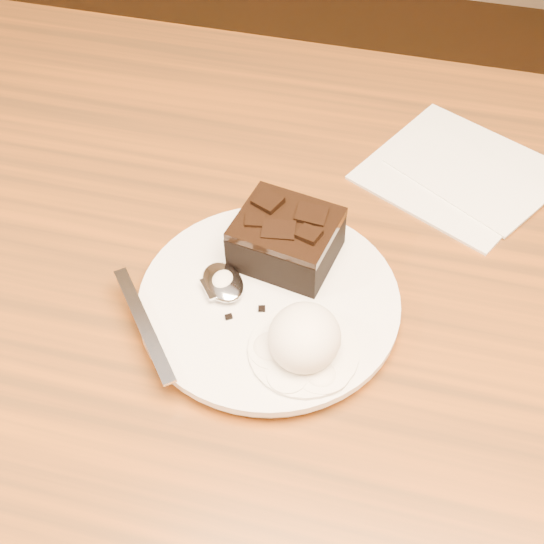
% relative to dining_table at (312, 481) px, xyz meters
% --- Properties ---
extents(dining_table, '(1.20, 0.80, 0.75)m').
position_rel_dining_table_xyz_m(dining_table, '(0.00, 0.00, 0.00)').
color(dining_table, '#4D2E14').
rests_on(dining_table, floor).
extents(plate, '(0.22, 0.22, 0.02)m').
position_rel_dining_table_xyz_m(plate, '(-0.05, -0.03, 0.38)').
color(plate, white).
rests_on(plate, dining_table).
extents(brownie, '(0.10, 0.09, 0.04)m').
position_rel_dining_table_xyz_m(brownie, '(-0.05, 0.02, 0.41)').
color(brownie, black).
rests_on(brownie, plate).
extents(ice_cream_scoop, '(0.06, 0.06, 0.05)m').
position_rel_dining_table_xyz_m(ice_cream_scoop, '(-0.01, -0.08, 0.41)').
color(ice_cream_scoop, white).
rests_on(ice_cream_scoop, plate).
extents(melt_puddle, '(0.09, 0.09, 0.00)m').
position_rel_dining_table_xyz_m(melt_puddle, '(-0.01, -0.08, 0.39)').
color(melt_puddle, white).
rests_on(melt_puddle, plate).
extents(spoon, '(0.15, 0.17, 0.01)m').
position_rel_dining_table_xyz_m(spoon, '(-0.09, -0.03, 0.40)').
color(spoon, silver).
rests_on(spoon, plate).
extents(napkin, '(0.22, 0.22, 0.01)m').
position_rel_dining_table_xyz_m(napkin, '(0.09, 0.19, 0.38)').
color(napkin, white).
rests_on(napkin, dining_table).
extents(crumb_a, '(0.01, 0.01, 0.00)m').
position_rel_dining_table_xyz_m(crumb_a, '(-0.05, -0.04, 0.40)').
color(crumb_a, black).
rests_on(crumb_a, plate).
extents(crumb_b, '(0.01, 0.01, 0.00)m').
position_rel_dining_table_xyz_m(crumb_b, '(-0.03, -0.08, 0.39)').
color(crumb_b, black).
rests_on(crumb_b, plate).
extents(crumb_c, '(0.01, 0.01, 0.00)m').
position_rel_dining_table_xyz_m(crumb_c, '(-0.07, -0.06, 0.40)').
color(crumb_c, black).
rests_on(crumb_c, plate).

